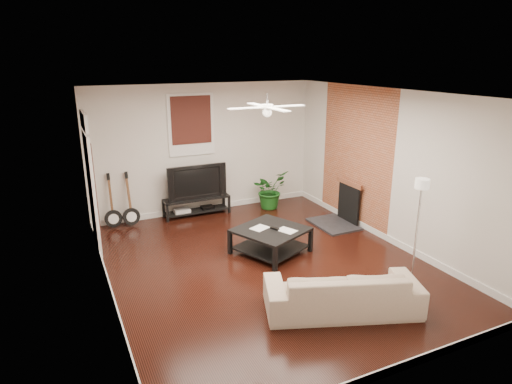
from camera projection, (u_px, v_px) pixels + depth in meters
room at (267, 184)px, 6.97m from camera, size 5.01×6.01×2.81m
brick_accent at (355, 157)px, 8.85m from camera, size 0.02×2.20×2.80m
fireplace at (341, 203)px, 9.01m from camera, size 0.80×1.10×0.92m
window_back at (191, 125)px, 9.26m from camera, size 1.00×0.06×1.30m
door_left at (92, 181)px, 7.67m from camera, size 0.08×1.00×2.50m
tv_stand at (197, 206)px, 9.61m from camera, size 1.43×0.38×0.40m
tv at (195, 181)px, 9.46m from camera, size 1.28×0.17×0.74m
coffee_table at (271, 241)px, 7.75m from camera, size 1.42×1.42×0.45m
sofa at (342, 290)px, 5.97m from camera, size 2.22×1.48×0.61m
floor_lamp at (416, 234)px, 6.44m from camera, size 0.36×0.36×1.69m
potted_plant at (270, 190)px, 10.00m from camera, size 0.98×0.94×0.86m
guitar_left at (112, 202)px, 8.76m from camera, size 0.36×0.26×1.13m
guitar_right at (130, 200)px, 8.88m from camera, size 0.36×0.27×1.13m
ceiling_fan at (267, 107)px, 6.62m from camera, size 1.24×1.24×0.32m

